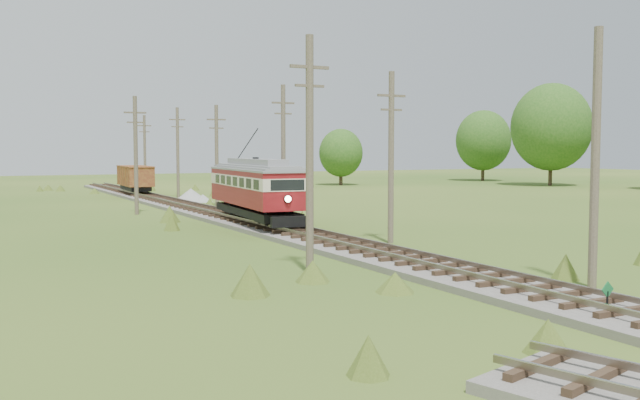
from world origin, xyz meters
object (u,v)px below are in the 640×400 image
switch_marker (607,297)px  streetcar (256,185)px  gondola (135,177)px  gravel_pile (193,196)px

switch_marker → streetcar: (0.20, 26.44, 1.92)m
switch_marker → gondola: (0.20, 59.19, 1.31)m
streetcar → gravel_pile: (2.98, 22.83, -1.99)m
gondola → gravel_pile: bearing=-71.0°
gondola → streetcar: bearing=-87.7°
switch_marker → gondola: bearing=89.8°
gondola → switch_marker: bearing=-87.9°
streetcar → gondola: bearing=95.2°
switch_marker → streetcar: 26.51m
gondola → gravel_pile: gondola is taller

